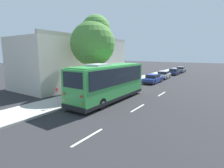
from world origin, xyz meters
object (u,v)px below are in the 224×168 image
object	(u,v)px
shuttle_bus	(109,81)
parked_sedan_gray	(181,70)
parked_sedan_navy	(174,72)
parked_sedan_silver	(163,75)
parked_sedan_blue	(153,79)
sign_post_near	(57,97)
street_tree	(93,41)
sign_post_far	(76,95)

from	to	relation	value
shuttle_bus	parked_sedan_gray	bearing A→B (deg)	0.35
parked_sedan_navy	parked_sedan_gray	size ratio (longest dim) A/B	0.96
parked_sedan_gray	parked_sedan_silver	bearing A→B (deg)	177.39
shuttle_bus	parked_sedan_blue	xyz separation A→B (m)	(11.88, 0.27, -1.25)
parked_sedan_silver	parked_sedan_gray	world-z (taller)	parked_sedan_silver
sign_post_near	street_tree	bearing A→B (deg)	11.31
shuttle_bus	parked_sedan_silver	world-z (taller)	shuttle_bus
sign_post_far	sign_post_near	bearing A→B (deg)	180.00
parked_sedan_blue	street_tree	xyz separation A→B (m)	(-10.15, 2.94, 5.04)
street_tree	sign_post_near	bearing A→B (deg)	-168.69
street_tree	sign_post_far	world-z (taller)	street_tree
sign_post_near	sign_post_far	size ratio (longest dim) A/B	1.37
parked_sedan_blue	sign_post_far	bearing A→B (deg)	173.36
parked_sedan_silver	sign_post_near	size ratio (longest dim) A/B	2.99
parked_sedan_silver	parked_sedan_gray	distance (m)	12.39
street_tree	sign_post_near	world-z (taller)	street_tree
parked_sedan_blue	sign_post_near	size ratio (longest dim) A/B	2.96
parked_sedan_gray	sign_post_near	size ratio (longest dim) A/B	2.96
parked_sedan_silver	parked_sedan_navy	world-z (taller)	parked_sedan_silver
street_tree	parked_sedan_gray	bearing A→B (deg)	-5.91
sign_post_far	parked_sedan_navy	bearing A→B (deg)	-3.58
parked_sedan_navy	street_tree	bearing A→B (deg)	172.81
street_tree	sign_post_near	distance (m)	7.74
parked_sedan_navy	parked_sedan_blue	bearing A→B (deg)	-179.50
parked_sedan_silver	parked_sedan_blue	bearing A→B (deg)	177.87
shuttle_bus	sign_post_near	xyz separation A→B (m)	(-4.28, 2.01, -0.92)
parked_sedan_blue	street_tree	bearing A→B (deg)	164.20
parked_sedan_navy	parked_sedan_gray	distance (m)	5.73
shuttle_bus	street_tree	distance (m)	5.26
parked_sedan_silver	parked_sedan_navy	xyz separation A→B (m)	(6.65, -0.09, -0.03)
shuttle_bus	street_tree	bearing A→B (deg)	61.35
shuttle_bus	sign_post_near	bearing A→B (deg)	154.66
parked_sedan_navy	sign_post_far	distance (m)	26.42
parked_sedan_gray	sign_post_near	bearing A→B (deg)	175.21
parked_sedan_silver	street_tree	bearing A→B (deg)	166.03
parked_sedan_blue	parked_sedan_navy	distance (m)	12.22
sign_post_near	sign_post_far	xyz separation A→B (m)	(2.02, 0.00, -0.23)
parked_sedan_blue	parked_sedan_gray	xyz separation A→B (m)	(17.95, 0.03, 0.00)
parked_sedan_navy	parked_sedan_gray	world-z (taller)	parked_sedan_gray
parked_sedan_silver	sign_post_far	world-z (taller)	parked_sedan_silver
parked_sedan_blue	sign_post_near	distance (m)	16.26
parked_sedan_silver	shuttle_bus	bearing A→B (deg)	177.47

